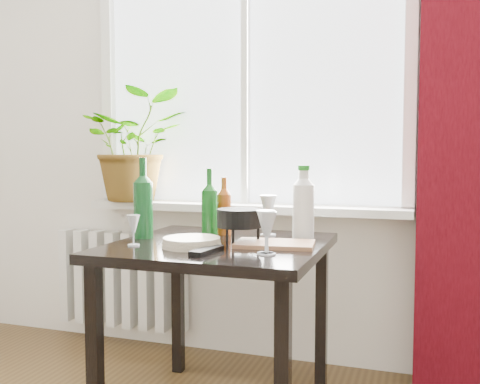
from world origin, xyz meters
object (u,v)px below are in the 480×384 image
(potted_plant, at_px, (135,146))
(fondue_pot, at_px, (239,226))
(bottle_amber, at_px, (224,205))
(plate_stack, at_px, (192,242))
(wine_bottle_left, at_px, (143,197))
(cutting_board, at_px, (275,244))
(wineglass_back_left, at_px, (218,217))
(table, at_px, (219,264))
(cleaning_bottle, at_px, (303,201))
(wineglass_front_right, at_px, (268,233))
(tv_remote, at_px, (207,251))
(wineglass_far_right, at_px, (266,232))
(radiator, at_px, (122,279))
(wine_bottle_right, at_px, (210,202))
(wineglass_front_left, at_px, (133,230))
(wineglass_back_center, at_px, (268,215))

(potted_plant, relative_size, fondue_pot, 2.90)
(bottle_amber, height_order, plate_stack, bottle_amber)
(potted_plant, relative_size, wine_bottle_left, 1.72)
(plate_stack, relative_size, cutting_board, 0.76)
(wine_bottle_left, height_order, cutting_board, wine_bottle_left)
(wineglass_back_left, bearing_deg, table, -67.49)
(cleaning_bottle, bearing_deg, wineglass_front_right, -95.47)
(cleaning_bottle, bearing_deg, tv_remote, -119.38)
(wineglass_far_right, xyz_separation_m, fondue_pot, (-0.16, 0.18, -0.01))
(cutting_board, bearing_deg, bottle_amber, 142.84)
(table, height_order, cutting_board, cutting_board)
(radiator, height_order, cutting_board, cutting_board)
(wine_bottle_left, height_order, wine_bottle_right, wine_bottle_left)
(bottle_amber, bearing_deg, radiator, 152.39)
(bottle_amber, bearing_deg, wine_bottle_left, -145.49)
(potted_plant, height_order, tv_remote, potted_plant)
(radiator, relative_size, bottle_amber, 2.98)
(cleaning_bottle, bearing_deg, plate_stack, -135.12)
(table, height_order, wineglass_far_right, wineglass_far_right)
(radiator, height_order, wineglass_front_right, wineglass_front_right)
(wine_bottle_right, bearing_deg, table, -54.57)
(wineglass_front_right, distance_m, tv_remote, 0.24)
(potted_plant, distance_m, fondue_pot, 1.07)
(radiator, height_order, tv_remote, tv_remote)
(wineglass_front_left, relative_size, cutting_board, 0.41)
(bottle_amber, xyz_separation_m, tv_remote, (0.10, -0.46, -0.13))
(bottle_amber, relative_size, cutting_board, 0.87)
(table, bearing_deg, wineglass_back_left, 112.51)
(wineglass_back_center, bearing_deg, plate_stack, -117.33)
(tv_remote, bearing_deg, plate_stack, 144.34)
(wineglass_back_left, relative_size, tv_remote, 0.87)
(cleaning_bottle, xyz_separation_m, wineglass_front_left, (-0.60, -0.41, -0.10))
(wineglass_back_left, relative_size, wineglass_front_left, 1.21)
(wine_bottle_left, distance_m, plate_stack, 0.37)
(bottle_amber, distance_m, cutting_board, 0.40)
(cutting_board, bearing_deg, wineglass_front_right, -82.93)
(table, distance_m, wineglass_far_right, 0.36)
(cleaning_bottle, relative_size, wineglass_far_right, 1.98)
(wineglass_back_left, bearing_deg, plate_stack, -85.66)
(bottle_amber, height_order, cleaning_bottle, cleaning_bottle)
(bottle_amber, relative_size, wineglass_back_center, 1.43)
(wineglass_front_left, relative_size, tv_remote, 0.72)
(fondue_pot, bearing_deg, tv_remote, -96.28)
(table, height_order, tv_remote, tv_remote)
(wineglass_back_left, height_order, fondue_pot, wineglass_back_left)
(plate_stack, relative_size, fondue_pot, 1.10)
(wineglass_back_left, xyz_separation_m, fondue_pot, (0.18, -0.23, -0.00))
(wineglass_back_center, relative_size, wineglass_front_left, 1.49)
(wine_bottle_left, relative_size, wineglass_back_left, 2.34)
(wine_bottle_right, xyz_separation_m, cutting_board, (0.34, -0.15, -0.14))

